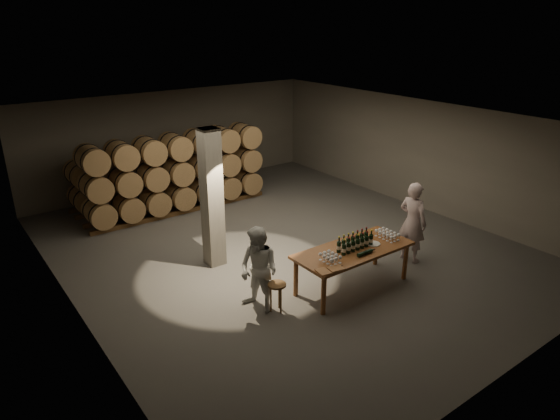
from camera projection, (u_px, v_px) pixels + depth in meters
room at (212, 199)px, 11.13m from camera, size 12.00×12.00×12.00m
tasting_table at (353, 253)px, 10.39m from camera, size 2.60×1.10×0.90m
barrel_stack_back at (158, 173)px, 15.62m from camera, size 5.48×0.95×1.57m
barrel_stack_front at (177, 172)px, 14.44m from camera, size 5.48×0.95×2.31m
bottle_cluster at (355, 243)px, 10.32m from camera, size 0.87×0.24×0.36m
lying_bottles at (365, 253)px, 10.08m from camera, size 0.48×0.08×0.08m
glass_cluster_left at (330, 256)px, 9.78m from camera, size 0.30×0.41×0.16m
glass_cluster_right at (387, 233)px, 10.82m from camera, size 0.30×0.52×0.16m
plate at (373, 244)px, 10.57m from camera, size 0.30×0.30×0.02m
notebook_near at (336, 269)px, 9.51m from camera, size 0.31×0.26×0.03m
notebook_corner at (323, 272)px, 9.41m from camera, size 0.26×0.31×0.02m
pen at (340, 266)px, 9.63m from camera, size 0.13×0.04×0.01m
stool at (277, 289)px, 9.64m from camera, size 0.36×0.36×0.60m
person_man at (413, 222)px, 11.53m from camera, size 0.53×0.75×1.93m
person_woman at (259, 270)px, 9.57m from camera, size 0.86×0.99×1.73m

